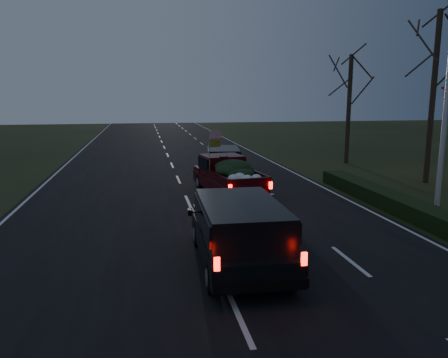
{
  "coord_description": "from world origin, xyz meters",
  "views": [
    {
      "loc": [
        -1.78,
        -12.82,
        4.39
      ],
      "look_at": [
        1.18,
        3.1,
        1.3
      ],
      "focal_mm": 35.0,
      "sensor_mm": 36.0,
      "label": 1
    }
  ],
  "objects": [
    {
      "name": "ground",
      "position": [
        0.0,
        0.0,
        0.0
      ],
      "size": [
        120.0,
        120.0,
        0.0
      ],
      "primitive_type": "plane",
      "color": "black",
      "rests_on": "ground"
    },
    {
      "name": "road_asphalt",
      "position": [
        0.0,
        0.0,
        0.01
      ],
      "size": [
        14.0,
        120.0,
        0.02
      ],
      "primitive_type": "cube",
      "color": "black",
      "rests_on": "ground"
    },
    {
      "name": "bare_tree_far",
      "position": [
        11.5,
        14.0,
        5.23
      ],
      "size": [
        3.6,
        3.6,
        7.0
      ],
      "color": "black",
      "rests_on": "ground"
    },
    {
      "name": "lead_suv",
      "position": [
        2.64,
        11.15,
        0.93
      ],
      "size": [
        2.34,
        4.49,
        1.23
      ],
      "rotation": [
        0.0,
        0.0,
        -0.13
      ],
      "color": "black",
      "rests_on": "ground"
    },
    {
      "name": "rear_suv",
      "position": [
        0.6,
        -2.27,
        1.07
      ],
      "size": [
        2.32,
        4.99,
        1.42
      ],
      "rotation": [
        0.0,
        0.0,
        -0.03
      ],
      "color": "black",
      "rests_on": "ground"
    },
    {
      "name": "hedge_row",
      "position": [
        7.8,
        3.0,
        0.3
      ],
      "size": [
        1.0,
        10.0,
        0.6
      ],
      "primitive_type": "cube",
      "color": "black",
      "rests_on": "ground"
    },
    {
      "name": "bare_tree_mid",
      "position": [
        12.5,
        7.0,
        6.35
      ],
      "size": [
        3.6,
        3.6,
        8.5
      ],
      "color": "black",
      "rests_on": "ground"
    },
    {
      "name": "pickup_truck",
      "position": [
        1.9,
        5.9,
        0.97
      ],
      "size": [
        2.61,
        5.17,
        2.59
      ],
      "rotation": [
        0.0,
        0.0,
        0.15
      ],
      "color": "#3B080B",
      "rests_on": "ground"
    }
  ]
}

